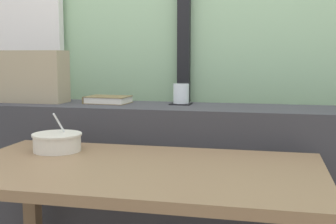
{
  "coord_description": "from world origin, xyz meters",
  "views": [
    {
      "loc": [
        0.46,
        -1.5,
        1.07
      ],
      "look_at": [
        0.02,
        0.46,
        0.81
      ],
      "focal_mm": 47.75,
      "sensor_mm": 36.0,
      "label": 1
    }
  ],
  "objects": [
    {
      "name": "juice_glass",
      "position": [
        0.05,
        0.62,
        0.88
      ],
      "size": [
        0.08,
        0.08,
        0.1
      ],
      "color": "white",
      "rests_on": "coaster_square"
    },
    {
      "name": "soup_bowl",
      "position": [
        -0.36,
        0.12,
        0.72
      ],
      "size": [
        0.2,
        0.2,
        0.16
      ],
      "color": "silver",
      "rests_on": "breakfast_table"
    },
    {
      "name": "coaster_square",
      "position": [
        0.05,
        0.62,
        0.84
      ],
      "size": [
        0.1,
        0.1,
        0.0
      ],
      "primitive_type": "cube",
      "color": "black",
      "rests_on": "dark_console_ledge"
    },
    {
      "name": "closed_book",
      "position": [
        -0.32,
        0.59,
        0.85
      ],
      "size": [
        0.22,
        0.17,
        0.03
      ],
      "color": "brown",
      "rests_on": "dark_console_ledge"
    },
    {
      "name": "dark_console_ledge",
      "position": [
        0.0,
        0.55,
        0.42
      ],
      "size": [
        2.8,
        0.36,
        0.83
      ],
      "primitive_type": "cube",
      "color": "#38383D",
      "rests_on": "ground"
    },
    {
      "name": "curtain_left_panel",
      "position": [
        -1.04,
        1.01,
        1.25
      ],
      "size": [
        0.56,
        0.06,
        2.5
      ],
      "primitive_type": "cube",
      "color": "white",
      "rests_on": "ground"
    },
    {
      "name": "throw_pillow",
      "position": [
        -0.69,
        0.55,
        0.96
      ],
      "size": [
        0.32,
        0.14,
        0.26
      ],
      "primitive_type": "cube",
      "rotation": [
        0.0,
        0.0,
        -0.01
      ],
      "color": "tan",
      "rests_on": "dark_console_ledge"
    },
    {
      "name": "window_divider_post",
      "position": [
        -0.02,
        1.04,
        1.3
      ],
      "size": [
        0.07,
        0.05,
        2.6
      ],
      "primitive_type": "cube",
      "color": "black",
      "rests_on": "ground"
    },
    {
      "name": "breakfast_table",
      "position": [
        0.03,
        -0.05,
        0.59
      ],
      "size": [
        1.27,
        0.7,
        0.69
      ],
      "color": "brown",
      "rests_on": "ground"
    }
  ]
}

